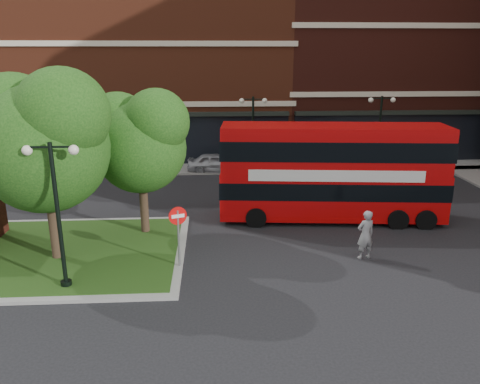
{
  "coord_description": "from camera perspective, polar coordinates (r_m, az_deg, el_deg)",
  "views": [
    {
      "loc": [
        -0.52,
        -14.23,
        7.68
      ],
      "look_at": [
        0.6,
        4.48,
        2.0
      ],
      "focal_mm": 35.0,
      "sensor_mm": 36.0,
      "label": 1
    }
  ],
  "objects": [
    {
      "name": "ground",
      "position": [
        16.18,
        -1.18,
        -11.49
      ],
      "size": [
        120.0,
        120.0,
        0.0
      ],
      "primitive_type": "plane",
      "color": "black",
      "rests_on": "ground"
    },
    {
      "name": "pavement_far",
      "position": [
        31.66,
        -2.38,
        2.92
      ],
      "size": [
        44.0,
        3.0,
        0.12
      ],
      "primitive_type": "cube",
      "color": "slate",
      "rests_on": "ground"
    },
    {
      "name": "terrace_far_left",
      "position": [
        38.96,
        -15.04,
        15.31
      ],
      "size": [
        26.0,
        12.0,
        14.0
      ],
      "primitive_type": "cube",
      "color": "maroon",
      "rests_on": "ground"
    },
    {
      "name": "terrace_far_right",
      "position": [
        40.89,
        18.15,
        16.52
      ],
      "size": [
        18.0,
        12.0,
        16.0
      ],
      "primitive_type": "cube",
      "color": "#471911",
      "rests_on": "ground"
    },
    {
      "name": "traffic_island",
      "position": [
        20.26,
        -24.97,
        -6.88
      ],
      "size": [
        12.6,
        7.6,
        0.15
      ],
      "color": "gray",
      "rests_on": "ground"
    },
    {
      "name": "tree_island_west",
      "position": [
        18.1,
        -23.13,
        6.34
      ],
      "size": [
        5.4,
        4.71,
        7.21
      ],
      "color": "#2D2116",
      "rests_on": "ground"
    },
    {
      "name": "tree_island_east",
      "position": [
        19.83,
        -12.32,
        6.49
      ],
      "size": [
        4.46,
        3.9,
        6.29
      ],
      "color": "#2D2116",
      "rests_on": "ground"
    },
    {
      "name": "lamp_island",
      "position": [
        16.01,
        -21.36,
        -1.98
      ],
      "size": [
        1.72,
        0.36,
        5.0
      ],
      "color": "black",
      "rests_on": "ground"
    },
    {
      "name": "lamp_far_left",
      "position": [
        29.24,
        1.58,
        7.3
      ],
      "size": [
        1.72,
        0.36,
        5.0
      ],
      "color": "black",
      "rests_on": "ground"
    },
    {
      "name": "lamp_far_right",
      "position": [
        30.98,
        16.61,
        7.15
      ],
      "size": [
        1.72,
        0.36,
        5.0
      ],
      "color": "black",
      "rests_on": "ground"
    },
    {
      "name": "bus",
      "position": [
        21.96,
        11.19,
        3.08
      ],
      "size": [
        10.44,
        3.3,
        3.92
      ],
      "rotation": [
        0.0,
        0.0,
        -0.1
      ],
      "color": "#B70708",
      "rests_on": "ground"
    },
    {
      "name": "woman",
      "position": [
        18.48,
        15.05,
        -5.05
      ],
      "size": [
        0.8,
        0.62,
        1.94
      ],
      "primitive_type": "imported",
      "rotation": [
        0.0,
        0.0,
        3.39
      ],
      "color": "gray",
      "rests_on": "ground"
    },
    {
      "name": "car_silver",
      "position": [
        30.72,
        -2.93,
        3.58
      ],
      "size": [
        3.84,
        1.85,
        1.27
      ],
      "primitive_type": "imported",
      "rotation": [
        0.0,
        0.0,
        1.47
      ],
      "color": "#A2A4A9",
      "rests_on": "ground"
    },
    {
      "name": "car_white",
      "position": [
        31.63,
        7.95,
        3.99
      ],
      "size": [
        4.38,
        1.53,
        1.44
      ],
      "primitive_type": "imported",
      "rotation": [
        0.0,
        0.0,
        1.57
      ],
      "color": "white",
      "rests_on": "ground"
    },
    {
      "name": "no_entry_sign",
      "position": [
        16.87,
        -7.56,
        -4.03
      ],
      "size": [
        0.64,
        0.27,
        2.39
      ],
      "rotation": [
        0.0,
        0.0,
        0.34
      ],
      "color": "slate",
      "rests_on": "ground"
    }
  ]
}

